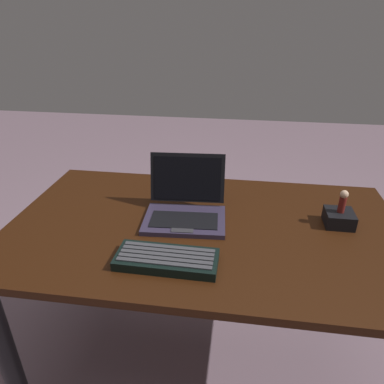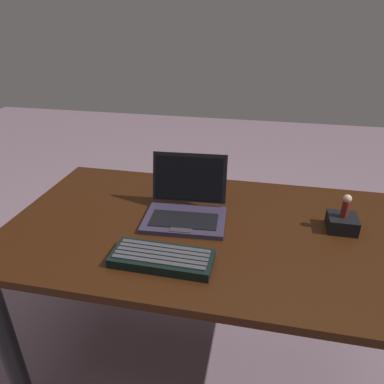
{
  "view_description": "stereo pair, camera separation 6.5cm",
  "coord_description": "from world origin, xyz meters",
  "px_view_note": "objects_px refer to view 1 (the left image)",
  "views": [
    {
      "loc": [
        0.11,
        -1.04,
        1.36
      ],
      "look_at": [
        -0.04,
        0.01,
        0.83
      ],
      "focal_mm": 32.94,
      "sensor_mm": 36.0,
      "label": 1
    },
    {
      "loc": [
        0.17,
        -1.03,
        1.36
      ],
      "look_at": [
        -0.04,
        0.01,
        0.83
      ],
      "focal_mm": 32.94,
      "sensor_mm": 36.0,
      "label": 2
    }
  ],
  "objects_px": {
    "figurine_stand": "(339,218)",
    "figurine": "(343,200)",
    "external_keyboard": "(167,259)",
    "laptop_front": "(185,207)"
  },
  "relations": [
    {
      "from": "external_keyboard",
      "to": "figurine",
      "type": "height_order",
      "value": "figurine"
    },
    {
      "from": "laptop_front",
      "to": "external_keyboard",
      "type": "relative_size",
      "value": 0.98
    },
    {
      "from": "laptop_front",
      "to": "figurine_stand",
      "type": "bearing_deg",
      "value": 3.12
    },
    {
      "from": "figurine",
      "to": "laptop_front",
      "type": "bearing_deg",
      "value": -176.88
    },
    {
      "from": "laptop_front",
      "to": "external_keyboard",
      "type": "distance_m",
      "value": 0.27
    },
    {
      "from": "laptop_front",
      "to": "figurine",
      "type": "xyz_separation_m",
      "value": [
        0.54,
        0.03,
        0.05
      ]
    },
    {
      "from": "figurine_stand",
      "to": "external_keyboard",
      "type": "bearing_deg",
      "value": -151.49
    },
    {
      "from": "figurine_stand",
      "to": "figurine",
      "type": "relative_size",
      "value": 1.16
    },
    {
      "from": "figurine",
      "to": "figurine_stand",
      "type": "bearing_deg",
      "value": 0.0
    },
    {
      "from": "external_keyboard",
      "to": "figurine",
      "type": "bearing_deg",
      "value": 28.51
    }
  ]
}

